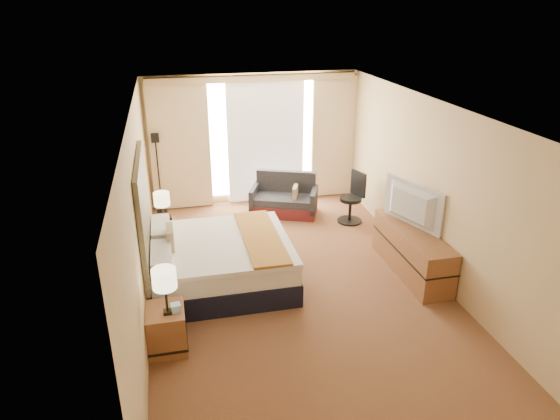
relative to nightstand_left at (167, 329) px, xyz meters
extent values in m
cube|color=#542218|center=(1.87, 1.05, -0.28)|extent=(4.20, 7.00, 0.02)
cube|color=silver|center=(1.87, 1.05, 2.33)|extent=(4.20, 7.00, 0.02)
cube|color=#D8B284|center=(1.87, 4.55, 1.02)|extent=(4.20, 0.02, 2.60)
cube|color=#D8B284|center=(1.87, -2.45, 1.02)|extent=(4.20, 0.02, 2.60)
cube|color=#D8B284|center=(-0.23, 1.05, 1.02)|extent=(0.02, 7.00, 2.60)
cube|color=#D8B284|center=(3.97, 1.05, 1.02)|extent=(0.02, 7.00, 2.60)
cube|color=black|center=(-0.19, 1.25, 1.01)|extent=(0.06, 1.85, 1.50)
cube|color=#9A6138|center=(0.00, 0.00, 0.00)|extent=(0.45, 0.52, 0.55)
cube|color=#9A6138|center=(0.00, 2.50, 0.00)|extent=(0.45, 0.52, 0.55)
cube|color=#9A6138|center=(3.70, 1.05, 0.07)|extent=(0.50, 1.80, 0.70)
cube|color=white|center=(2.12, 4.52, 1.04)|extent=(2.30, 0.02, 2.30)
cube|color=beige|center=(0.42, 4.43, 0.99)|extent=(1.15, 0.09, 2.50)
cube|color=beige|center=(3.52, 4.43, 0.99)|extent=(0.90, 0.09, 2.50)
cube|color=silver|center=(2.12, 4.48, 0.99)|extent=(1.55, 0.04, 2.50)
cube|color=#D8B284|center=(1.87, 4.39, 2.25)|extent=(4.00, 0.16, 0.12)
cube|color=black|center=(0.82, 1.37, -0.11)|extent=(2.00, 1.81, 0.33)
cube|color=white|center=(0.82, 1.37, 0.20)|extent=(1.96, 1.77, 0.29)
cube|color=white|center=(0.90, 1.37, 0.37)|extent=(1.83, 1.83, 0.07)
cube|color=#AF7728|center=(1.41, 1.37, 0.42)|extent=(0.52, 1.83, 0.04)
cube|color=white|center=(-0.01, 0.93, 0.49)|extent=(0.27, 0.74, 0.17)
cube|color=white|center=(-0.01, 1.81, 0.49)|extent=(0.27, 0.74, 0.17)
cube|color=#BFB59E|center=(0.12, 1.37, 0.53)|extent=(0.10, 0.40, 0.34)
cube|color=#5C1A1B|center=(2.31, 3.68, -0.16)|extent=(1.43, 1.10, 0.23)
cube|color=#333338|center=(2.29, 3.64, 0.02)|extent=(1.29, 0.94, 0.14)
cube|color=#333338|center=(2.41, 3.93, 0.27)|extent=(1.14, 0.56, 0.50)
cube|color=#333338|center=(1.76, 3.90, 0.05)|extent=(0.34, 0.66, 0.41)
cube|color=#333338|center=(2.85, 3.46, 0.05)|extent=(0.34, 0.66, 0.41)
cube|color=#BFB59E|center=(2.50, 3.56, 0.18)|extent=(0.19, 0.32, 0.29)
cube|color=black|center=(-0.03, 4.35, -0.26)|extent=(0.20, 0.20, 0.02)
cylinder|color=black|center=(-0.03, 4.35, 0.45)|extent=(0.03, 0.03, 1.41)
cube|color=black|center=(-0.03, 4.35, 1.22)|extent=(0.15, 0.15, 0.16)
cylinder|color=black|center=(3.44, 3.04, -0.26)|extent=(0.47, 0.47, 0.03)
cylinder|color=black|center=(3.44, 3.04, -0.03)|extent=(0.06, 0.06, 0.42)
cylinder|color=black|center=(3.44, 3.04, 0.18)|extent=(0.41, 0.41, 0.07)
cube|color=black|center=(3.60, 3.09, 0.45)|extent=(0.17, 0.37, 0.47)
cube|color=black|center=(0.04, -0.08, 0.29)|extent=(0.10, 0.10, 0.04)
cylinder|color=black|center=(0.04, -0.08, 0.49)|extent=(0.03, 0.03, 0.35)
cylinder|color=#FFEDBF|center=(0.04, -0.08, 0.74)|extent=(0.28, 0.28, 0.24)
cube|color=black|center=(0.03, 2.50, 0.29)|extent=(0.09, 0.09, 0.04)
cylinder|color=black|center=(0.03, 2.50, 0.47)|extent=(0.03, 0.03, 0.31)
cylinder|color=#FFEDBF|center=(0.03, 2.50, 0.70)|extent=(0.25, 0.25, 0.22)
cube|color=#9BC6F0|center=(0.13, -0.06, 0.32)|extent=(0.12, 0.12, 0.10)
cube|color=black|center=(0.05, 2.58, 0.31)|extent=(0.22, 0.18, 0.08)
imported|color=black|center=(3.65, 1.23, 0.76)|extent=(0.53, 1.14, 0.66)
camera|label=1|loc=(0.23, -5.09, 3.64)|focal=32.00mm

